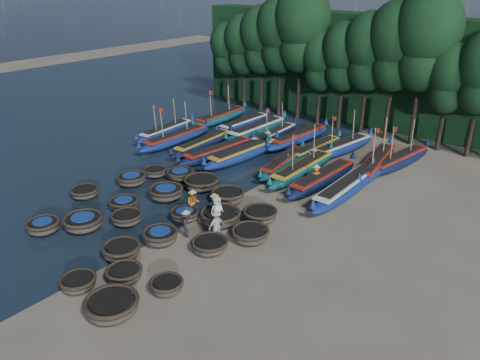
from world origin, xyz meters
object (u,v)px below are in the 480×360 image
Objects in this scene: coracle_9 at (167,285)px; coracle_15 at (131,179)px; long_boat_13 at (299,137)px; long_boat_16 at (376,163)px; coracle_21 at (180,174)px; coracle_22 at (202,183)px; long_boat_11 at (257,129)px; coracle_7 at (122,250)px; long_boat_10 at (244,124)px; fisherman_0 at (217,211)px; coracle_20 at (155,172)px; fisherman_5 at (268,142)px; coracle_6 at (83,222)px; long_boat_4 at (243,153)px; long_boat_3 at (218,151)px; coracle_3 at (78,282)px; long_boat_15 at (342,147)px; coracle_4 at (112,306)px; fisherman_1 at (215,206)px; long_boat_12 at (274,135)px; coracle_11 at (124,203)px; coracle_16 at (166,192)px; coracle_24 at (260,214)px; fisherman_4 at (217,226)px; long_boat_17 at (399,160)px; coracle_12 at (127,218)px; coracle_18 at (221,216)px; long_boat_8 at (345,188)px; long_boat_9 at (220,117)px; long_boat_5 at (283,163)px; long_boat_14 at (315,149)px; long_boat_7 at (323,178)px; long_boat_2 at (203,143)px; fisherman_3 at (186,223)px; long_boat_6 at (302,169)px; fisherman_6 at (316,176)px; coracle_5 at (43,226)px; coracle_17 at (185,214)px; long_boat_1 at (176,138)px; coracle_13 at (160,236)px; coracle_10 at (85,192)px.

coracle_15 is (-10.78, 6.46, 0.06)m from coracle_9.
long_boat_16 is at bearing -5.64° from long_boat_13.
coracle_21 is 0.70× the size of coracle_22.
long_boat_11 is at bearing 98.59° from coracle_21.
long_boat_10 reaches higher than coracle_7.
long_boat_13 is 15.31m from fisherman_0.
fisherman_5 is at bearing 69.50° from coracle_20.
long_boat_4 is (0.26, 14.08, 0.11)m from coracle_6.
coracle_15 is at bearing -90.13° from long_boat_11.
long_boat_4 is at bearing 32.88° from long_boat_3.
coracle_3 is 23.53m from long_boat_15.
coracle_4 is 1.43× the size of fisherman_1.
long_boat_11 is 1.17× the size of long_boat_12.
coracle_7 is at bearing -38.56° from coracle_11.
long_boat_13 is at bearing -168.56° from long_boat_15.
coracle_24 is at bearing 13.66° from coracle_16.
long_boat_17 is at bearing -0.92° from fisherman_4.
coracle_12 is 5.75m from fisherman_4.
coracle_11 is 0.30× the size of long_boat_10.
long_boat_8 reaches higher than coracle_18.
long_boat_10 is (2.98, -0.01, -0.04)m from long_boat_9.
fisherman_4 is at bearing -83.25° from long_boat_5.
long_boat_14 is (11.64, -1.60, -0.04)m from long_boat_9.
coracle_12 is 0.99× the size of fisherman_1.
long_boat_7 is 1.13× the size of long_boat_12.
fisherman_3 is (8.92, -10.57, 0.30)m from long_boat_2.
long_boat_5 is at bearing 171.83° from long_boat_6.
coracle_16 is at bearing -61.94° from long_boat_9.
long_boat_5 is 3.86m from fisherman_6.
coracle_4 is 26.49m from long_boat_10.
coracle_18 reaches higher than coracle_6.
coracle_4 is 14.79m from coracle_20.
coracle_12 is 0.21× the size of long_boat_11.
long_boat_2 is at bearing 98.70° from coracle_5.
long_boat_8 is (11.00, 0.22, 0.04)m from long_boat_3.
coracle_21 reaches higher than coracle_3.
coracle_21 is (1.91, 2.80, -0.04)m from coracle_15.
coracle_5 is 21.12m from long_boat_11.
coracle_24 is (8.61, 8.90, 0.01)m from coracle_5.
coracle_17 is at bearing -66.50° from long_boat_11.
long_boat_11 is at bearing 107.55° from coracle_3.
coracle_7 is 1.06× the size of coracle_9.
long_boat_7 is 10.05m from fisherman_4.
coracle_13 is at bearing -46.38° from long_boat_1.
long_boat_7 and long_boat_13 have the same top height.
coracle_7 is at bearing 164.26° from fisherman_5.
coracle_4 reaches higher than coracle_10.
coracle_5 is (-8.73, 1.71, -0.03)m from coracle_4.
long_boat_15 is at bearing 6.94° from long_boat_13.
coracle_22 is at bearing 72.02° from coracle_11.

